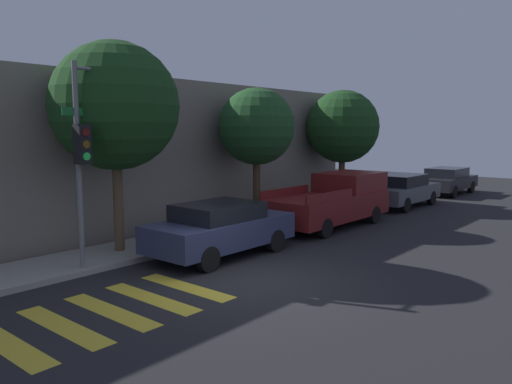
# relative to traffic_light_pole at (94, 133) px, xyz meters

# --- Properties ---
(ground_plane) EXTENTS (60.00, 60.00, 0.00)m
(ground_plane) POSITION_rel_traffic_light_pole_xyz_m (1.62, -3.37, -3.31)
(ground_plane) COLOR black
(sidewalk) EXTENTS (26.00, 2.06, 0.14)m
(sidewalk) POSITION_rel_traffic_light_pole_xyz_m (1.62, 0.87, -3.24)
(sidewalk) COLOR gray
(sidewalk) RESTS_ON ground
(building_row) EXTENTS (26.00, 6.00, 5.05)m
(building_row) POSITION_rel_traffic_light_pole_xyz_m (1.62, 5.30, -0.78)
(building_row) COLOR slate
(building_row) RESTS_ON ground
(crosswalk) EXTENTS (5.19, 2.60, 0.00)m
(crosswalk) POSITION_rel_traffic_light_pole_xyz_m (-1.87, -2.57, -3.30)
(crosswalk) COLOR gold
(crosswalk) RESTS_ON ground
(traffic_light_pole) EXTENTS (2.07, 0.56, 4.92)m
(traffic_light_pole) POSITION_rel_traffic_light_pole_xyz_m (0.00, 0.00, 0.00)
(traffic_light_pole) COLOR slate
(traffic_light_pole) RESTS_ON ground
(sedan_near_corner) EXTENTS (4.20, 1.87, 1.45)m
(sedan_near_corner) POSITION_rel_traffic_light_pole_xyz_m (2.90, -1.27, -2.54)
(sedan_near_corner) COLOR #2D3351
(sedan_near_corner) RESTS_ON ground
(pickup_truck) EXTENTS (5.33, 2.06, 1.81)m
(pickup_truck) POSITION_rel_traffic_light_pole_xyz_m (8.64, -1.27, -2.40)
(pickup_truck) COLOR maroon
(pickup_truck) RESTS_ON ground
(sedan_middle) EXTENTS (4.54, 1.86, 1.44)m
(sedan_middle) POSITION_rel_traffic_light_pole_xyz_m (14.30, -1.27, -2.55)
(sedan_middle) COLOR #4C5156
(sedan_middle) RESTS_ON ground
(sedan_far_end) EXTENTS (4.44, 1.82, 1.40)m
(sedan_far_end) POSITION_rel_traffic_light_pole_xyz_m (20.05, -1.27, -2.57)
(sedan_far_end) COLOR black
(sedan_far_end) RESTS_ON ground
(tree_near_corner) EXTENTS (3.37, 3.37, 5.68)m
(tree_near_corner) POSITION_rel_traffic_light_pole_xyz_m (1.21, 0.90, 0.68)
(tree_near_corner) COLOR brown
(tree_near_corner) RESTS_ON ground
(tree_midblock) EXTENTS (2.70, 2.70, 4.85)m
(tree_midblock) POSITION_rel_traffic_light_pole_xyz_m (6.97, 0.90, 0.17)
(tree_midblock) COLOR #4C3823
(tree_midblock) RESTS_ON ground
(tree_far_end) EXTENTS (3.19, 3.19, 5.12)m
(tree_far_end) POSITION_rel_traffic_light_pole_xyz_m (12.85, 0.90, 0.21)
(tree_far_end) COLOR brown
(tree_far_end) RESTS_ON ground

